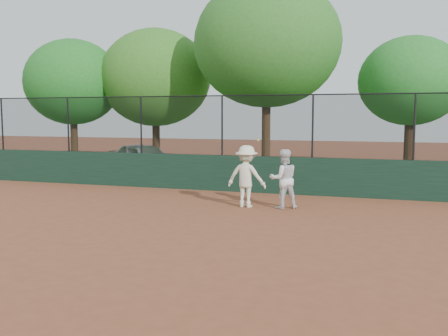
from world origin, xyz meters
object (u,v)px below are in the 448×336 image
(parked_car, at_px, (144,159))
(tree_0, at_px, (73,82))
(tree_2, at_px, (267,43))
(tree_3, at_px, (411,81))
(tree_1, at_px, (155,78))
(player_second, at_px, (283,179))
(player_main, at_px, (246,176))

(parked_car, xyz_separation_m, tree_0, (-4.73, 1.88, 3.43))
(tree_0, bearing_deg, tree_2, -3.14)
(tree_3, bearing_deg, tree_1, 179.46)
(player_second, bearing_deg, tree_2, -100.05)
(parked_car, height_order, player_second, player_second)
(tree_1, distance_m, tree_2, 6.04)
(player_second, height_order, tree_0, tree_0)
(parked_car, bearing_deg, tree_3, -46.75)
(tree_2, height_order, tree_3, tree_2)
(tree_1, bearing_deg, tree_2, -14.18)
(tree_0, height_order, tree_3, tree_0)
(tree_2, bearing_deg, tree_0, 176.86)
(player_second, xyz_separation_m, player_main, (-1.00, -0.16, 0.05))
(player_main, bearing_deg, tree_0, 144.55)
(parked_car, height_order, tree_3, tree_3)
(tree_2, xyz_separation_m, tree_3, (5.65, 1.35, -1.56))
(player_main, bearing_deg, tree_2, 99.01)
(tree_3, bearing_deg, player_second, -112.70)
(player_main, bearing_deg, parked_car, 136.34)
(player_main, distance_m, tree_1, 11.58)
(tree_1, relative_size, tree_2, 0.82)
(parked_car, xyz_separation_m, tree_1, (-0.77, 2.80, 3.62))
(parked_car, distance_m, tree_1, 4.64)
(tree_1, bearing_deg, tree_3, -0.54)
(parked_car, bearing_deg, tree_2, -45.80)
(player_second, relative_size, tree_2, 0.20)
(tree_2, bearing_deg, tree_3, 13.40)
(parked_car, distance_m, player_second, 9.11)
(parked_car, height_order, player_main, player_main)
(player_second, bearing_deg, tree_0, -59.56)
(parked_car, height_order, tree_0, tree_0)
(player_main, relative_size, tree_2, 0.24)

